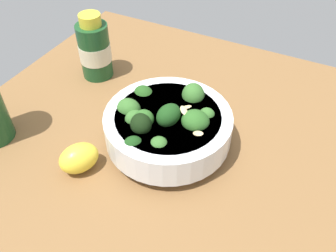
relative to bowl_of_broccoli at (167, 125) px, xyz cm
name	(u,v)px	position (x,y,z in cm)	size (l,w,h in cm)	color
ground_plane	(162,147)	(0.53, 1.24, -6.15)	(69.45, 69.45, 3.95)	brown
bowl_of_broccoli	(167,125)	(0.00, 0.00, 0.00)	(19.72, 19.72, 9.54)	white
lemon_wedge	(79,158)	(-10.51, 9.40, -1.91)	(6.01, 4.36, 4.54)	yellow
bottle_tall	(95,49)	(11.07, 21.25, 1.57)	(6.14, 6.14, 12.89)	#194723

